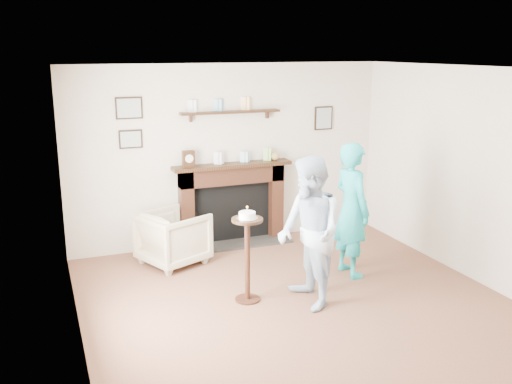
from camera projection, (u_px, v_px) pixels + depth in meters
ground at (307, 312)px, 5.98m from camera, size 5.00×5.00×0.00m
room_shell at (282, 149)px, 6.20m from camera, size 4.54×5.02×2.52m
armchair at (174, 263)px, 7.35m from camera, size 0.99×0.98×0.69m
man at (308, 304)px, 6.17m from camera, size 0.64×0.81×1.63m
woman at (349, 273)px, 7.01m from camera, size 0.42×0.61×1.63m
pedestal_table at (247, 243)px, 6.11m from camera, size 0.34×0.34×1.08m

